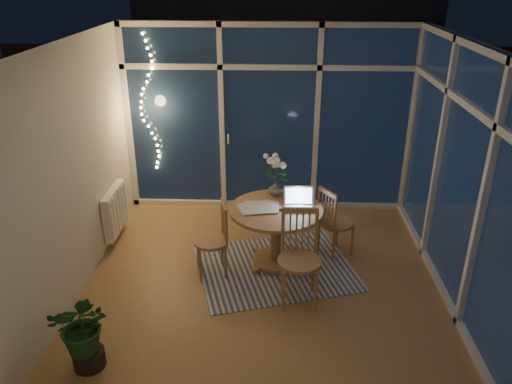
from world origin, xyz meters
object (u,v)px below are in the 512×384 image
(chair_front, at_px, (300,259))
(chair_left, at_px, (211,240))
(chair_right, at_px, (337,221))
(laptop, at_px, (300,199))
(dining_table, at_px, (276,236))
(potted_plant, at_px, (84,331))
(flower_vase, at_px, (276,187))

(chair_front, bearing_deg, chair_left, 152.89)
(chair_right, xyz_separation_m, laptop, (-0.47, -0.25, 0.40))
(dining_table, xyz_separation_m, chair_right, (0.73, 0.24, 0.09))
(chair_front, height_order, laptop, chair_front)
(chair_right, distance_m, potted_plant, 3.09)
(chair_right, height_order, laptop, laptop)
(laptop, bearing_deg, dining_table, 174.31)
(chair_left, distance_m, laptop, 1.09)
(dining_table, distance_m, chair_left, 0.77)
(chair_right, bearing_deg, chair_left, 75.43)
(chair_right, bearing_deg, laptop, 85.72)
(laptop, bearing_deg, potted_plant, -140.13)
(chair_front, xyz_separation_m, flower_vase, (-0.26, 1.08, 0.32))
(chair_left, xyz_separation_m, chair_front, (0.97, -0.48, 0.07))
(potted_plant, bearing_deg, chair_front, 28.37)
(chair_left, height_order, chair_front, chair_front)
(chair_right, relative_size, laptop, 2.66)
(dining_table, relative_size, potted_plant, 1.41)
(dining_table, relative_size, laptop, 3.15)
(dining_table, distance_m, laptop, 0.56)
(chair_front, distance_m, potted_plant, 2.14)
(laptop, bearing_deg, chair_right, 26.16)
(flower_vase, bearing_deg, chair_left, -140.19)
(chair_front, relative_size, laptop, 3.02)
(laptop, bearing_deg, chair_left, -169.52)
(chair_front, xyz_separation_m, potted_plant, (-1.88, -1.02, -0.13))
(laptop, distance_m, flower_vase, 0.46)
(laptop, relative_size, flower_vase, 1.62)
(dining_table, relative_size, flower_vase, 5.10)
(chair_front, height_order, flower_vase, chair_front)
(laptop, bearing_deg, flower_vase, 123.79)
(dining_table, xyz_separation_m, chair_left, (-0.73, -0.24, 0.08))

